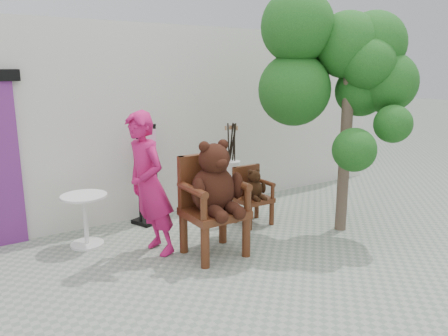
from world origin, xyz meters
name	(u,v)px	position (x,y,z in m)	size (l,w,h in m)	color
ground_plane	(281,267)	(0.00, 0.00, 0.00)	(60.00, 60.00, 0.00)	gray
back_wall	(165,119)	(0.00, 3.10, 1.50)	(9.00, 1.00, 3.00)	silver
chair_big	(213,190)	(-0.47, 0.78, 0.85)	(0.72, 0.78, 1.48)	#411D0D
chair_small	(252,190)	(0.63, 1.43, 0.52)	(0.50, 0.47, 0.88)	#411D0D
person	(149,185)	(-1.15, 1.20, 0.92)	(0.67, 0.44, 1.84)	#BA165C
cafe_table	(85,214)	(-1.76, 1.95, 0.44)	(0.60, 0.60, 0.70)	white
display_stand	(148,186)	(-0.68, 2.34, 0.58)	(0.55, 0.49, 1.51)	black
stool_bucket	(231,171)	(0.80, 2.25, 0.64)	(0.32, 0.32, 1.45)	white
tree	(339,66)	(1.49, 0.62, 2.37)	(1.98, 1.87, 3.39)	#453529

